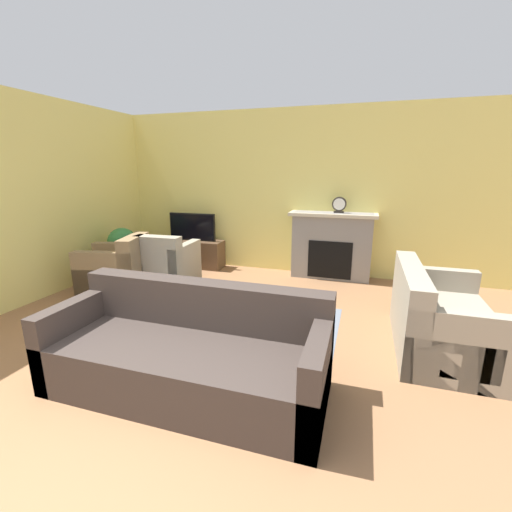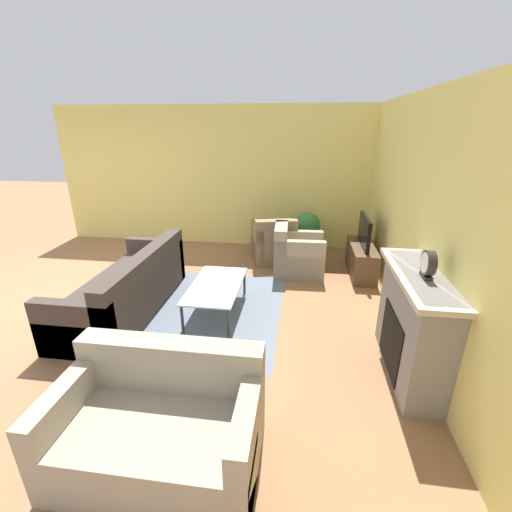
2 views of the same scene
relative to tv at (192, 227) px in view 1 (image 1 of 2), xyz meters
name	(u,v)px [view 1 (image 1 of 2)]	position (x,y,z in m)	size (l,w,h in m)	color
wall_back	(281,193)	(1.55, 0.30, 0.61)	(8.62, 0.06, 2.70)	#EADB72
wall_left	(23,200)	(-1.29, -2.10, 0.61)	(0.06, 7.74, 2.70)	#EADB72
area_rug	(228,327)	(1.54, -2.15, -0.73)	(2.40, 1.84, 0.00)	slate
fireplace	(331,244)	(2.45, 0.09, -0.17)	(1.36, 0.41, 1.07)	gray
tv_stand	(194,253)	(0.00, 0.00, -0.49)	(1.10, 0.37, 0.49)	brown
tv	(192,227)	(0.00, 0.00, 0.00)	(0.87, 0.06, 0.49)	black
couch_sectional	(189,355)	(1.65, -3.24, -0.45)	(2.22, 0.88, 0.82)	#3D332D
couch_loveseat	(438,321)	(3.69, -1.95, -0.44)	(0.86, 1.42, 0.82)	#9E937F
armchair_by_window	(117,271)	(-0.45, -1.50, -0.44)	(1.00, 0.91, 0.82)	#8C704C
armchair_accent	(169,266)	(0.13, -1.06, -0.43)	(0.71, 0.82, 0.82)	#9E937F
coffee_table	(230,296)	(1.54, -2.07, -0.38)	(1.20, 0.64, 0.39)	#333338
potted_plant	(123,245)	(-0.81, -0.89, -0.20)	(0.47, 0.47, 0.82)	beige
mantel_clock	(339,205)	(2.54, 0.09, 0.47)	(0.22, 0.07, 0.25)	#28231E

